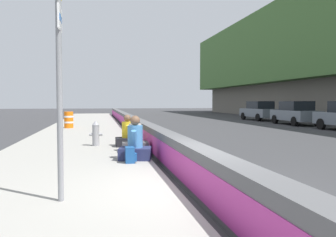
# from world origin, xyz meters

# --- Properties ---
(ground_plane) EXTENTS (160.00, 160.00, 0.00)m
(ground_plane) POSITION_xyz_m (0.00, 0.00, 0.00)
(ground_plane) COLOR #353538
(ground_plane) RESTS_ON ground
(sidewalk_strip) EXTENTS (80.00, 4.40, 0.14)m
(sidewalk_strip) POSITION_xyz_m (0.00, 2.65, 0.07)
(sidewalk_strip) COLOR gray
(sidewalk_strip) RESTS_ON ground_plane
(jersey_barrier) EXTENTS (76.00, 0.45, 0.85)m
(jersey_barrier) POSITION_xyz_m (0.00, 0.00, 0.42)
(jersey_barrier) COLOR #545456
(jersey_barrier) RESTS_ON ground_plane
(route_sign_post) EXTENTS (0.44, 0.09, 3.60)m
(route_sign_post) POSITION_xyz_m (-0.41, 2.39, 2.21)
(route_sign_post) COLOR gray
(route_sign_post) RESTS_ON sidewalk_strip
(fire_hydrant) EXTENTS (0.26, 0.46, 0.88)m
(fire_hydrant) POSITION_xyz_m (6.39, 1.93, 0.59)
(fire_hydrant) COLOR gray
(fire_hydrant) RESTS_ON sidewalk_strip
(seated_person_foreground) EXTENTS (0.87, 0.97, 1.17)m
(seated_person_foreground) POSITION_xyz_m (3.28, 0.87, 0.51)
(seated_person_foreground) COLOR #23284C
(seated_person_foreground) RESTS_ON sidewalk_strip
(seated_person_middle) EXTENTS (0.72, 0.83, 1.11)m
(seated_person_middle) POSITION_xyz_m (4.70, 0.72, 0.49)
(seated_person_middle) COLOR #424247
(seated_person_middle) RESTS_ON sidewalk_strip
(seated_person_rear) EXTENTS (0.70, 0.80, 1.09)m
(seated_person_rear) POSITION_xyz_m (6.07, 0.85, 0.48)
(seated_person_rear) COLOR black
(seated_person_rear) RESTS_ON sidewalk_strip
(backpack) EXTENTS (0.32, 0.28, 0.40)m
(backpack) POSITION_xyz_m (2.76, 1.05, 0.33)
(backpack) COLOR navy
(backpack) RESTS_ON sidewalk_strip
(construction_barrel) EXTENTS (0.54, 0.54, 0.95)m
(construction_barrel) POSITION_xyz_m (15.04, 3.55, 0.62)
(construction_barrel) COLOR orange
(construction_barrel) RESTS_ON sidewalk_strip
(parked_car_fourth) EXTENTS (4.56, 2.08, 1.71)m
(parked_car_fourth) POSITION_xyz_m (16.94, -12.15, 0.86)
(parked_car_fourth) COLOR slate
(parked_car_fourth) RESTS_ON ground_plane
(parked_car_midline) EXTENTS (4.56, 2.07, 1.71)m
(parked_car_midline) POSITION_xyz_m (22.98, -12.28, 0.86)
(parked_car_midline) COLOR slate
(parked_car_midline) RESTS_ON ground_plane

